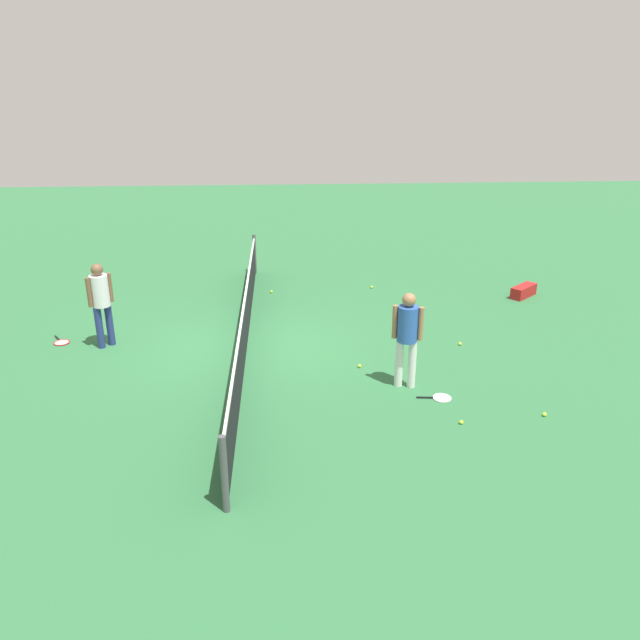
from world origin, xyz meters
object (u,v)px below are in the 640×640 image
tennis_ball_by_net (461,422)px  tennis_ball_baseline (360,366)px  equipment_bag (524,291)px  tennis_ball_midcourt (372,287)px  player_far_side (101,298)px  tennis_ball_near_player (271,292)px  player_near_side (407,332)px  tennis_racket_near_player (440,398)px  tennis_ball_stray_right (460,344)px  tennis_ball_stray_left (544,414)px  tennis_racket_far_player (61,342)px

tennis_ball_by_net → tennis_ball_baseline: 2.47m
tennis_ball_by_net → equipment_bag: 6.61m
tennis_ball_midcourt → player_far_side: bearing=119.4°
tennis_ball_near_player → tennis_ball_midcourt: size_ratio=1.00×
tennis_ball_baseline → player_near_side: bearing=-138.1°
tennis_racket_near_player → tennis_ball_by_net: (-0.82, -0.12, 0.02)m
tennis_ball_by_net → tennis_ball_near_player: bearing=25.0°
tennis_ball_midcourt → tennis_ball_stray_right: size_ratio=1.00×
tennis_ball_near_player → tennis_ball_baseline: 4.66m
player_far_side → tennis_ball_stray_right: size_ratio=25.76×
tennis_ball_near_player → tennis_ball_stray_left: same height
player_near_side → tennis_ball_stray_right: player_near_side is taller
player_far_side → tennis_racket_near_player: size_ratio=2.85×
tennis_racket_far_player → tennis_ball_by_net: size_ratio=8.74×
tennis_ball_baseline → tennis_ball_stray_left: size_ratio=1.00×
player_near_side → tennis_ball_near_player: (5.12, 2.36, -0.98)m
tennis_racket_near_player → tennis_ball_midcourt: tennis_ball_midcourt is taller
tennis_racket_far_player → equipment_bag: (2.21, -10.38, 0.13)m
tennis_racket_far_player → tennis_ball_near_player: size_ratio=8.74×
player_near_side → tennis_ball_stray_left: 2.52m
tennis_racket_near_player → tennis_ball_stray_left: size_ratio=9.03×
tennis_ball_near_player → tennis_ball_baseline: size_ratio=1.00×
tennis_ball_midcourt → player_near_side: bearing=178.0°
tennis_ball_baseline → tennis_ball_near_player: bearing=21.0°
tennis_ball_near_player → tennis_ball_stray_right: same height
tennis_ball_near_player → tennis_ball_midcourt: 2.55m
tennis_ball_midcourt → equipment_bag: bearing=-102.9°
tennis_ball_baseline → tennis_ball_by_net: bearing=-147.5°
tennis_ball_near_player → player_far_side: bearing=133.3°
player_near_side → tennis_racket_near_player: 1.22m
tennis_racket_far_player → tennis_ball_by_net: (-3.59, -7.20, 0.02)m
tennis_ball_near_player → tennis_ball_stray_right: 5.15m
player_near_side → tennis_racket_far_player: size_ratio=2.95×
tennis_ball_near_player → tennis_ball_stray_left: size_ratio=1.00×
tennis_racket_near_player → equipment_bag: 5.97m
player_far_side → tennis_racket_near_player: bearing=-112.7°
tennis_ball_by_net → tennis_racket_near_player: bearing=8.5°
tennis_ball_baseline → player_far_side: bearing=75.2°
player_far_side → equipment_bag: player_far_side is taller
tennis_racket_far_player → tennis_ball_near_player: (2.84, -4.20, 0.02)m
tennis_racket_far_player → tennis_ball_stray_right: (-0.63, -8.01, 0.02)m
equipment_bag → tennis_ball_near_player: bearing=84.1°
tennis_ball_stray_left → tennis_racket_near_player: bearing=65.8°
tennis_ball_stray_right → tennis_ball_near_player: bearing=47.6°
tennis_ball_stray_right → tennis_ball_midcourt: bearing=19.0°
tennis_racket_far_player → equipment_bag: size_ratio=0.73×
tennis_ball_midcourt → tennis_ball_baseline: 4.64m
player_near_side → player_far_side: bearing=69.7°
player_near_side → tennis_ball_midcourt: (5.32, -0.18, -0.98)m
player_near_side → tennis_ball_by_net: 1.75m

